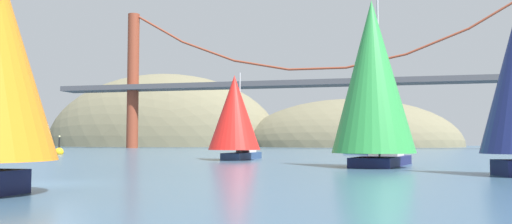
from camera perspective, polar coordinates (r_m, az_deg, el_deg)
The scene contains 8 objects.
ground_plane at distance 21.62m, azimuth -21.79°, elevation -7.55°, with size 360.00×360.00×0.00m, color #385670.
headland_left at distance 166.88m, azimuth -10.65°, elevation -3.81°, with size 78.49×44.00×46.87m, color #6B664C.
headland_center at distance 152.88m, azimuth 10.44°, elevation -3.87°, with size 64.86×44.00×28.35m, color #6B664C.
suspension_bridge at distance 114.19m, azimuth 6.89°, elevation 3.62°, with size 125.77×6.00×33.07m.
sailboat_green_sail at distance 33.86m, azimuth 13.03°, elevation 3.47°, with size 6.38×10.22×11.60m.
sailboat_red_spinnaker at distance 45.45m, azimuth -2.40°, elevation -0.31°, with size 5.02×7.99×8.03m.
sailboat_crimson_sail at distance 67.12m, azimuth 12.85°, elevation -1.56°, with size 6.30×5.96×7.92m.
channel_buoy at distance 68.92m, azimuth -21.28°, elevation -4.17°, with size 1.10×1.10×2.64m.
Camera 1 is at (12.31, -17.69, 1.70)m, focal length 35.53 mm.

